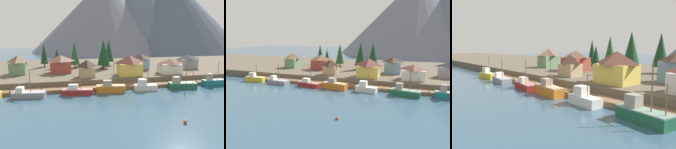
{
  "view_description": "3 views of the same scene",
  "coord_description": "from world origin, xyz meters",
  "views": [
    {
      "loc": [
        -12.25,
        -56.28,
        16.1
      ],
      "look_at": [
        0.65,
        3.19,
        4.15
      ],
      "focal_mm": 32.29,
      "sensor_mm": 36.0,
      "label": 1
    },
    {
      "loc": [
        22.46,
        -63.77,
        17.83
      ],
      "look_at": [
        -1.29,
        2.83,
        3.96
      ],
      "focal_mm": 33.04,
      "sensor_mm": 36.0,
      "label": 2
    },
    {
      "loc": [
        38.26,
        -30.63,
        10.65
      ],
      "look_at": [
        -0.8,
        2.36,
        4.13
      ],
      "focal_mm": 37.48,
      "sensor_mm": 36.0,
      "label": 3
    }
  ],
  "objects": [
    {
      "name": "ground_plane",
      "position": [
        0.0,
        20.0,
        -0.5
      ],
      "size": [
        400.0,
        400.0,
        1.0
      ],
      "primitive_type": "cube",
      "color": "#335166"
    },
    {
      "name": "dock",
      "position": [
        0.0,
        1.99,
        0.5
      ],
      "size": [
        80.0,
        4.0,
        1.6
      ],
      "color": "brown",
      "rests_on": "ground_plane"
    },
    {
      "name": "shoreline_bank",
      "position": [
        0.0,
        32.0,
        1.25
      ],
      "size": [
        400.0,
        56.0,
        2.5
      ],
      "primitive_type": "cube",
      "color": "brown",
      "rests_on": "ground_plane"
    },
    {
      "name": "mountain_west_peak",
      "position": [
        24.91,
        153.65,
        35.54
      ],
      "size": [
        143.11,
        143.11,
        71.08
      ],
      "primitive_type": "cone",
      "color": "slate",
      "rests_on": "ground_plane"
    },
    {
      "name": "mountain_central_peak",
      "position": [
        60.23,
        146.34,
        35.37
      ],
      "size": [
        115.01,
        115.01,
        70.74
      ],
      "primitive_type": "cone",
      "color": "slate",
      "rests_on": "ground_plane"
    },
    {
      "name": "mountain_east_peak",
      "position": [
        92.26,
        144.84,
        37.93
      ],
      "size": [
        145.62,
        145.62,
        75.85
      ],
      "primitive_type": "cone",
      "color": "#4C566B",
      "rests_on": "ground_plane"
    },
    {
      "name": "fishing_boat_grey",
      "position": [
        -22.97,
        -2.02,
        0.93
      ],
      "size": [
        8.45,
        3.79,
        7.31
      ],
      "rotation": [
        0.0,
        0.0,
        -0.11
      ],
      "color": "gray",
      "rests_on": "ground_plane"
    },
    {
      "name": "fishing_boat_red",
      "position": [
        -10.31,
        -1.96,
        1.0
      ],
      "size": [
        8.47,
        3.71,
        7.35
      ],
      "rotation": [
        0.0,
        0.0,
        -0.16
      ],
      "color": "maroon",
      "rests_on": "ground_plane"
    },
    {
      "name": "fishing_boat_orange",
      "position": [
        -0.9,
        -1.83,
        1.26
      ],
      "size": [
        8.42,
        3.42,
        9.44
      ],
      "rotation": [
        0.0,
        0.0,
        -0.12
      ],
      "color": "#CC6B1E",
      "rests_on": "ground_plane"
    },
    {
      "name": "fishing_boat_white",
      "position": [
        9.58,
        -1.71,
        1.18
      ],
      "size": [
        6.82,
        3.19,
        5.68
      ],
      "rotation": [
        0.0,
        0.0,
        -0.1
      ],
      "color": "silver",
      "rests_on": "ground_plane"
    },
    {
      "name": "fishing_boat_green",
      "position": [
        21.39,
        -2.13,
        1.18
      ],
      "size": [
        8.51,
        4.01,
        8.59
      ],
      "rotation": [
        0.0,
        0.0,
        -0.15
      ],
      "color": "#1E5B3D",
      "rests_on": "ground_plane"
    },
    {
      "name": "fishing_boat_teal",
      "position": [
        33.22,
        -1.32,
        1.22
      ],
      "size": [
        7.86,
        2.42,
        7.83
      ],
      "rotation": [
        0.0,
        0.0,
        0.03
      ],
      "color": "#196B70",
      "rests_on": "ground_plane"
    },
    {
      "name": "house_yellow",
      "position": [
        8.13,
        9.29,
        5.99
      ],
      "size": [
        8.07,
        6.51,
        6.82
      ],
      "color": "gold",
      "rests_on": "shoreline_bank"
    },
    {
      "name": "house_tan",
      "position": [
        -6.51,
        9.24,
        5.41
      ],
      "size": [
        5.41,
        4.26,
        5.69
      ],
      "color": "tan",
      "rests_on": "shoreline_bank"
    },
    {
      "name": "house_green",
      "position": [
        -29.64,
        19.45,
        5.93
      ],
      "size": [
        5.53,
        6.53,
        6.7
      ],
      "color": "#6B8E66",
      "rests_on": "shoreline_bank"
    },
    {
      "name": "house_white",
      "position": [
        23.5,
        9.86,
        5.17
      ],
      "size": [
        7.74,
        6.04,
        5.22
      ],
      "color": "silver",
      "rests_on": "shoreline_bank"
    },
    {
      "name": "house_grey",
      "position": [
        35.86,
        17.98,
        5.36
      ],
      "size": [
        7.9,
        4.41,
        5.6
      ],
      "color": "gray",
      "rests_on": "shoreline_bank"
    },
    {
      "name": "house_red",
      "position": [
        -15.07,
        19.14,
        5.77
      ],
      "size": [
        7.64,
        6.45,
        6.39
      ],
      "color": "#9E4238",
      "rests_on": "shoreline_bank"
    },
    {
      "name": "house_blue",
      "position": [
        15.83,
        19.45,
        5.77
      ],
      "size": [
        6.49,
        4.23,
        6.4
      ],
      "color": "#6689A8",
      "rests_on": "shoreline_bank"
    },
    {
      "name": "conifer_near_left",
      "position": [
        -9.7,
        29.21,
        8.74
      ],
      "size": [
        4.17,
        4.17,
        11.03
      ],
      "color": "#4C3823",
      "rests_on": "shoreline_bank"
    },
    {
      "name": "conifer_near_right",
      "position": [
        1.64,
        24.08,
        9.17
      ],
      "size": [
        5.1,
        5.1,
        11.75
      ],
      "color": "#4C3823",
      "rests_on": "shoreline_bank"
    },
    {
      "name": "conifer_mid_left",
      "position": [
        5.52,
        32.63,
        9.2
      ],
      "size": [
        4.47,
        4.47,
        11.46
      ],
      "color": "#4C3823",
      "rests_on": "shoreline_bank"
    },
    {
      "name": "conifer_mid_right",
      "position": [
        -22.49,
        34.57,
        8.29
      ],
      "size": [
        3.32,
        3.32,
        10.18
      ],
      "color": "#4C3823",
      "rests_on": "shoreline_bank"
    },
    {
      "name": "conifer_back_left",
      "position": [
        -17.01,
        30.68,
        7.2
      ],
      "size": [
        3.11,
        3.11,
        8.0
      ],
      "color": "#4C3823",
      "rests_on": "shoreline_bank"
    },
    {
      "name": "channel_buoy",
      "position": [
        8.44,
        -25.06,
        0.35
      ],
      "size": [
        0.7,
        0.7,
        0.7
      ],
      "primitive_type": "sphere",
      "color": "#E04C19",
      "rests_on": "ground_plane"
    }
  ]
}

